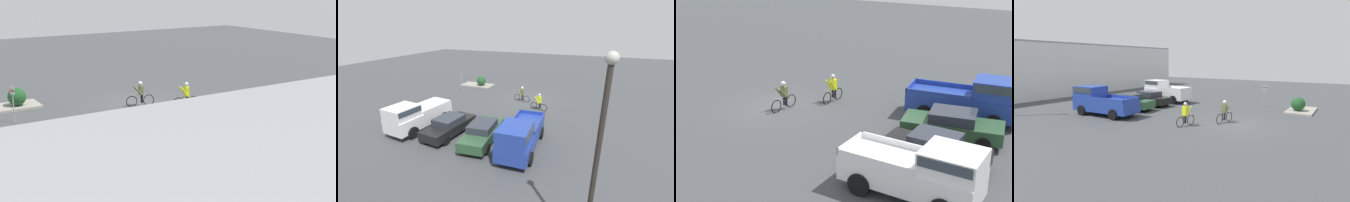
% 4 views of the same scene
% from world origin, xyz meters
% --- Properties ---
extents(ground_plane, '(80.00, 80.00, 0.00)m').
position_xyz_m(ground_plane, '(0.00, 0.00, 0.00)').
color(ground_plane, '#424447').
extents(pickup_truck_0, '(2.36, 5.66, 2.30)m').
position_xyz_m(pickup_truck_0, '(-2.86, 10.32, 1.18)').
color(pickup_truck_0, '#233D9E').
rests_on(pickup_truck_0, ground_plane).
extents(sedan_0, '(2.29, 4.78, 1.43)m').
position_xyz_m(sedan_0, '(-0.03, 9.99, 0.73)').
color(sedan_0, '#2D5133').
rests_on(sedan_0, ground_plane).
extents(sedan_1, '(2.26, 4.55, 1.38)m').
position_xyz_m(sedan_1, '(2.77, 9.94, 0.70)').
color(sedan_1, black).
rests_on(sedan_1, ground_plane).
extents(pickup_truck_1, '(2.54, 5.35, 2.25)m').
position_xyz_m(pickup_truck_1, '(5.61, 10.22, 1.17)').
color(pickup_truck_1, white).
rests_on(pickup_truck_1, ground_plane).
extents(cyclist_0, '(1.84, 0.55, 1.64)m').
position_xyz_m(cyclist_0, '(0.11, 0.77, 0.81)').
color(cyclist_0, black).
rests_on(cyclist_0, ground_plane).
extents(cyclist_1, '(1.72, 0.54, 1.66)m').
position_xyz_m(cyclist_1, '(-2.18, 2.61, 0.83)').
color(cyclist_1, black).
rests_on(cyclist_1, ground_plane).
extents(fire_lane_sign, '(0.16, 0.27, 2.19)m').
position_xyz_m(fire_lane_sign, '(7.93, 0.19, 1.33)').
color(fire_lane_sign, '#9E9EA3').
rests_on(fire_lane_sign, ground_plane).
extents(lamppost, '(0.36, 0.36, 7.16)m').
position_xyz_m(lamppost, '(-7.11, 16.11, 4.18)').
color(lamppost, '#2D2823').
rests_on(lamppost, ground_plane).
extents(curb_island, '(4.09, 2.12, 0.15)m').
position_xyz_m(curb_island, '(7.60, -3.15, 0.07)').
color(curb_island, gray).
rests_on(curb_island, ground_plane).
extents(shrub, '(1.15, 1.15, 1.15)m').
position_xyz_m(shrub, '(6.94, -2.96, 0.72)').
color(shrub, '#1E4C23').
rests_on(shrub, curb_island).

